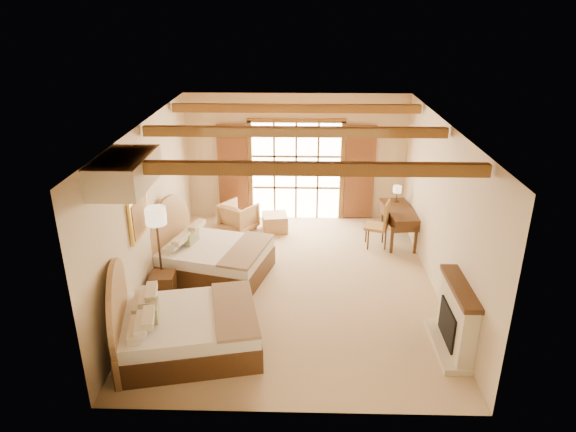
{
  "coord_description": "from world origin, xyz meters",
  "views": [
    {
      "loc": [
        0.12,
        -8.96,
        5.17
      ],
      "look_at": [
        -0.12,
        0.2,
        1.38
      ],
      "focal_mm": 32.0,
      "sensor_mm": 36.0,
      "label": 1
    }
  ],
  "objects_px": {
    "bed_far": "(207,255)",
    "armchair": "(239,217)",
    "desk": "(399,224)",
    "bed_near": "(179,326)",
    "nightstand": "(163,287)"
  },
  "relations": [
    {
      "from": "bed_far",
      "to": "nightstand",
      "type": "xyz_separation_m",
      "value": [
        -0.66,
        -1.02,
        -0.15
      ]
    },
    {
      "from": "nightstand",
      "to": "desk",
      "type": "xyz_separation_m",
      "value": [
        4.86,
        2.75,
        0.16
      ]
    },
    {
      "from": "bed_far",
      "to": "armchair",
      "type": "bearing_deg",
      "value": 95.39
    },
    {
      "from": "nightstand",
      "to": "armchair",
      "type": "height_order",
      "value": "armchair"
    },
    {
      "from": "bed_far",
      "to": "nightstand",
      "type": "distance_m",
      "value": 1.22
    },
    {
      "from": "nightstand",
      "to": "armchair",
      "type": "relative_size",
      "value": 0.68
    },
    {
      "from": "bed_near",
      "to": "bed_far",
      "type": "height_order",
      "value": "bed_near"
    },
    {
      "from": "bed_far",
      "to": "nightstand",
      "type": "height_order",
      "value": "bed_far"
    },
    {
      "from": "bed_far",
      "to": "desk",
      "type": "distance_m",
      "value": 4.55
    },
    {
      "from": "bed_far",
      "to": "armchair",
      "type": "xyz_separation_m",
      "value": [
        0.38,
        2.22,
        -0.06
      ]
    },
    {
      "from": "armchair",
      "to": "desk",
      "type": "height_order",
      "value": "desk"
    },
    {
      "from": "nightstand",
      "to": "armchair",
      "type": "bearing_deg",
      "value": 68.52
    },
    {
      "from": "bed_near",
      "to": "armchair",
      "type": "height_order",
      "value": "bed_near"
    },
    {
      "from": "bed_near",
      "to": "bed_far",
      "type": "xyz_separation_m",
      "value": [
        0.02,
        2.52,
        -0.01
      ]
    },
    {
      "from": "bed_near",
      "to": "armchair",
      "type": "relative_size",
      "value": 3.19
    }
  ]
}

